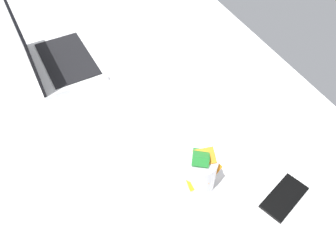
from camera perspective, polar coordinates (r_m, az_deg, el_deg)
The scene contains 4 objects.
bed_mattress at distance 120.36cm, azimuth -10.67°, elevation 1.23°, with size 180.00×140.00×18.00cm, color white.
laptop at distance 129.45cm, azimuth -19.32°, elevation 11.19°, with size 34.37×25.01×23.00cm.
snack_cup at distance 87.34cm, azimuth 5.59°, elevation -7.76°, with size 9.13×10.27×14.56cm.
cell_phone at distance 94.72cm, azimuth 19.56°, elevation -11.61°, with size 6.80×14.00×0.80cm, color black.
Camera 1 is at (-80.69, 13.49, 97.28)cm, focal length 35.05 mm.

